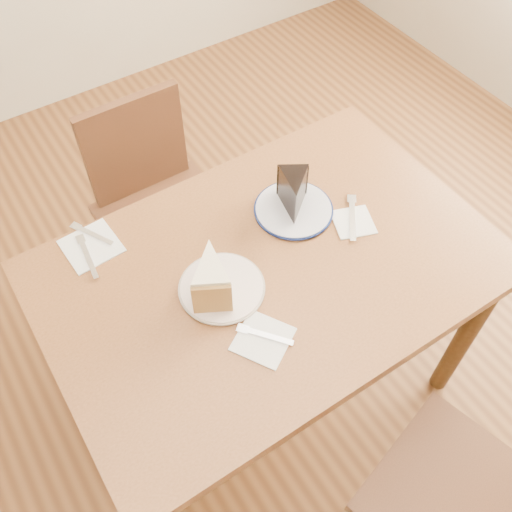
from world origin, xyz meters
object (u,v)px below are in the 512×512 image
object	(u,v)px
carrot_cake	(211,276)
chocolate_cake	(294,196)
plate_navy	(293,209)
chair_far	(161,208)
plate_cream	(222,288)
table	(270,286)

from	to	relation	value
carrot_cake	chocolate_cake	xyz separation A→B (m)	(0.33, 0.11, 0.00)
carrot_cake	chocolate_cake	size ratio (longest dim) A/B	1.11
plate_navy	carrot_cake	world-z (taller)	carrot_cake
plate_navy	carrot_cake	bearing A→B (deg)	-162.01
chair_far	plate_navy	xyz separation A→B (m)	(0.23, -0.46, 0.28)
plate_cream	plate_navy	xyz separation A→B (m)	(0.31, 0.12, 0.00)
chair_far	plate_cream	world-z (taller)	chair_far
plate_cream	plate_navy	size ratio (longest dim) A/B	0.99
plate_cream	carrot_cake	distance (m)	0.06
carrot_cake	chocolate_cake	world-z (taller)	chocolate_cake
table	plate_navy	world-z (taller)	plate_navy
plate_cream	carrot_cake	xyz separation A→B (m)	(-0.02, 0.01, 0.06)
table	chair_far	size ratio (longest dim) A/B	1.41
plate_navy	chocolate_cake	size ratio (longest dim) A/B	1.82
chair_far	chocolate_cake	xyz separation A→B (m)	(0.23, -0.46, 0.34)
plate_cream	table	bearing A→B (deg)	-1.62
plate_cream	plate_navy	bearing A→B (deg)	20.99
table	plate_cream	xyz separation A→B (m)	(-0.15, 0.00, 0.10)
table	carrot_cake	bearing A→B (deg)	174.60
chair_far	carrot_cake	size ratio (longest dim) A/B	6.46
plate_navy	chocolate_cake	xyz separation A→B (m)	(-0.00, -0.00, 0.06)
chair_far	carrot_cake	xyz separation A→B (m)	(-0.10, -0.57, 0.34)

